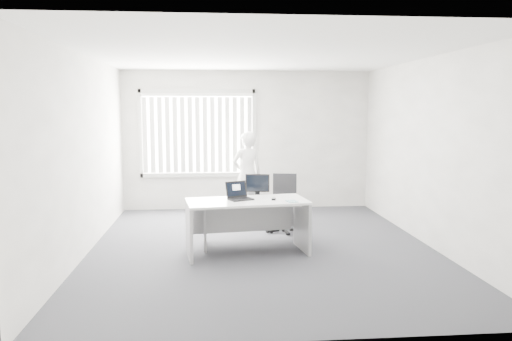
{
  "coord_description": "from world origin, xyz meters",
  "views": [
    {
      "loc": [
        -0.73,
        -7.13,
        2.04
      ],
      "look_at": [
        -0.08,
        0.15,
        1.13
      ],
      "focal_mm": 35.0,
      "sensor_mm": 36.0,
      "label": 1
    }
  ],
  "objects": [
    {
      "name": "paper_sheet",
      "position": [
        0.17,
        -0.25,
        0.77
      ],
      "size": [
        0.39,
        0.34,
        0.0
      ],
      "primitive_type": "cube",
      "rotation": [
        0.0,
        0.0,
        0.42
      ],
      "color": "silver",
      "rests_on": "desk_near"
    },
    {
      "name": "mouse",
      "position": [
        0.14,
        -0.27,
        0.78
      ],
      "size": [
        0.07,
        0.1,
        0.04
      ],
      "primitive_type": null,
      "rotation": [
        0.0,
        0.0,
        -0.21
      ],
      "color": "#BCBCBE",
      "rests_on": "paper_sheet"
    },
    {
      "name": "laptop",
      "position": [
        -0.32,
        -0.21,
        0.89
      ],
      "size": [
        0.41,
        0.39,
        0.25
      ],
      "primitive_type": null,
      "rotation": [
        0.0,
        0.0,
        0.43
      ],
      "color": "black",
      "rests_on": "desk_near"
    },
    {
      "name": "desk_far",
      "position": [
        -0.11,
        0.15,
        0.49
      ],
      "size": [
        1.49,
        0.72,
        0.68
      ],
      "rotation": [
        0.0,
        0.0,
        0.02
      ],
      "color": "silver",
      "rests_on": "ground"
    },
    {
      "name": "window",
      "position": [
        -1.0,
        2.96,
        1.55
      ],
      "size": [
        2.32,
        0.06,
        1.76
      ],
      "primitive_type": "cube",
      "color": "#B2B3AE",
      "rests_on": "wall_back"
    },
    {
      "name": "wall_front",
      "position": [
        0.0,
        -3.0,
        1.4
      ],
      "size": [
        5.0,
        0.02,
        2.8
      ],
      "primitive_type": "cube",
      "color": "silver",
      "rests_on": "ground"
    },
    {
      "name": "office_chair",
      "position": [
        0.47,
        0.99,
        0.3
      ],
      "size": [
        0.64,
        0.64,
        0.95
      ],
      "rotation": [
        0.0,
        0.0,
        -0.21
      ],
      "color": "black",
      "rests_on": "ground"
    },
    {
      "name": "wall_left",
      "position": [
        -2.5,
        0.0,
        1.4
      ],
      "size": [
        0.02,
        6.0,
        2.8
      ],
      "primitive_type": "cube",
      "color": "silver",
      "rests_on": "ground"
    },
    {
      "name": "monitor",
      "position": [
        -0.03,
        0.41,
        0.86
      ],
      "size": [
        0.38,
        0.18,
        0.37
      ],
      "primitive_type": null,
      "rotation": [
        0.0,
        0.0,
        -0.18
      ],
      "color": "black",
      "rests_on": "desk_far"
    },
    {
      "name": "wall_back",
      "position": [
        0.0,
        3.0,
        1.4
      ],
      "size": [
        5.0,
        0.02,
        2.8
      ],
      "primitive_type": "cube",
      "color": "silver",
      "rests_on": "ground"
    },
    {
      "name": "desk_near",
      "position": [
        -0.24,
        -0.25,
        0.55
      ],
      "size": [
        1.76,
        1.0,
        0.76
      ],
      "rotation": [
        0.0,
        0.0,
        0.13
      ],
      "color": "silver",
      "rests_on": "ground"
    },
    {
      "name": "blinds",
      "position": [
        -1.0,
        2.9,
        1.52
      ],
      "size": [
        2.2,
        0.1,
        1.5
      ],
      "primitive_type": null,
      "color": "white",
      "rests_on": "wall_back"
    },
    {
      "name": "keyboard",
      "position": [
        0.02,
        0.0,
        0.69
      ],
      "size": [
        0.51,
        0.26,
        0.02
      ],
      "primitive_type": "cube",
      "rotation": [
        0.0,
        0.0,
        -0.21
      ],
      "color": "black",
      "rests_on": "desk_far"
    },
    {
      "name": "booklet",
      "position": [
        0.37,
        -0.41,
        0.77
      ],
      "size": [
        0.17,
        0.21,
        0.01
      ],
      "primitive_type": "cube",
      "rotation": [
        0.0,
        0.0,
        0.19
      ],
      "color": "white",
      "rests_on": "desk_near"
    },
    {
      "name": "wall_right",
      "position": [
        2.5,
        0.0,
        1.4
      ],
      "size": [
        0.02,
        6.0,
        2.8
      ],
      "primitive_type": "cube",
      "color": "silver",
      "rests_on": "ground"
    },
    {
      "name": "person",
      "position": [
        -0.06,
        2.18,
        0.81
      ],
      "size": [
        0.69,
        0.56,
        1.62
      ],
      "primitive_type": "imported",
      "rotation": [
        0.0,
        0.0,
        3.48
      ],
      "color": "white",
      "rests_on": "ground"
    },
    {
      "name": "ceiling",
      "position": [
        0.0,
        0.0,
        2.8
      ],
      "size": [
        5.0,
        6.0,
        0.02
      ],
      "primitive_type": "cube",
      "color": "white",
      "rests_on": "wall_back"
    },
    {
      "name": "ground",
      "position": [
        0.0,
        0.0,
        0.0
      ],
      "size": [
        6.0,
        6.0,
        0.0
      ],
      "primitive_type": "plane",
      "color": "#414248",
      "rests_on": "ground"
    }
  ]
}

